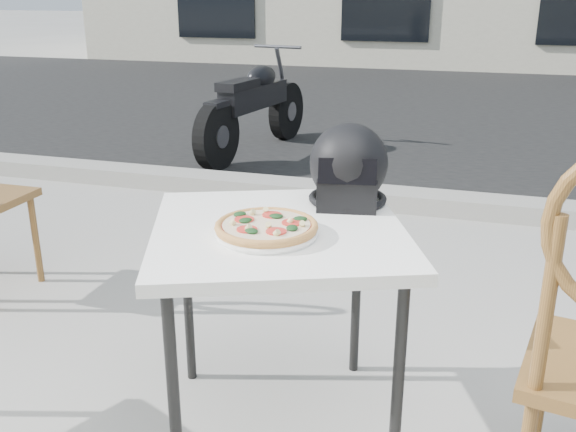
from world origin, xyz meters
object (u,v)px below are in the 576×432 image
(cafe_table_main, at_px, (279,246))
(helmet, at_px, (348,169))
(plate, at_px, (266,233))
(motorcycle, at_px, (255,108))
(pizza, at_px, (266,226))

(cafe_table_main, bearing_deg, helmet, 62.12)
(plate, distance_m, motorcycle, 3.95)
(helmet, bearing_deg, motorcycle, 104.78)
(cafe_table_main, distance_m, motorcycle, 3.87)
(cafe_table_main, distance_m, plate, 0.11)
(cafe_table_main, distance_m, helmet, 0.37)
(cafe_table_main, bearing_deg, pizza, -96.71)
(cafe_table_main, height_order, motorcycle, motorcycle)
(cafe_table_main, height_order, plate, plate)
(cafe_table_main, height_order, helmet, helmet)
(pizza, relative_size, motorcycle, 0.19)
(helmet, bearing_deg, pizza, -123.30)
(plate, relative_size, pizza, 0.91)
(plate, xyz_separation_m, pizza, (0.00, 0.00, 0.02))
(cafe_table_main, bearing_deg, plate, -96.71)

